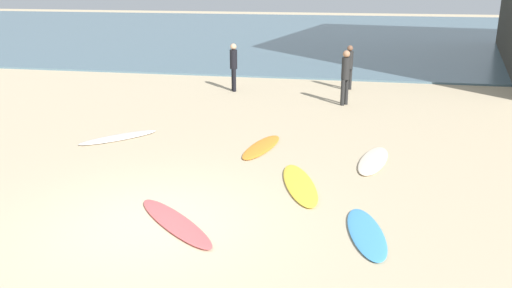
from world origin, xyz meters
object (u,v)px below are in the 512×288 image
at_px(surfboard_0, 300,184).
at_px(surfboard_5, 175,222).
at_px(surfboard_2, 119,137).
at_px(beachgoer_mid, 349,65).
at_px(surfboard_1, 373,160).
at_px(surfboard_3, 366,233).
at_px(beachgoer_far, 345,74).
at_px(surfboard_4, 262,147).
at_px(beachgoer_near, 234,65).

height_order(surfboard_0, surfboard_5, surfboard_0).
relative_size(surfboard_2, beachgoer_mid, 1.29).
bearing_deg(surfboard_1, surfboard_3, -81.79).
distance_m(surfboard_5, beachgoer_far, 10.22).
bearing_deg(beachgoer_far, surfboard_5, 19.90).
bearing_deg(surfboard_0, surfboard_2, -41.47).
relative_size(surfboard_1, surfboard_4, 1.00).
relative_size(surfboard_3, beachgoer_far, 1.04).
bearing_deg(beachgoer_mid, surfboard_5, 26.28).
relative_size(surfboard_0, surfboard_2, 1.09).
bearing_deg(beachgoer_far, surfboard_0, 29.96).
relative_size(surfboard_0, surfboard_5, 1.00).
xyz_separation_m(surfboard_0, surfboard_5, (-1.97, -2.21, -0.00)).
xyz_separation_m(surfboard_3, surfboard_4, (-2.62, 4.33, 0.00)).
bearing_deg(beachgoer_near, surfboard_3, -0.18).
distance_m(surfboard_0, beachgoer_near, 9.88).
bearing_deg(beachgoer_near, surfboard_0, -2.75).
distance_m(surfboard_5, beachgoer_mid, 12.76).
bearing_deg(surfboard_0, surfboard_1, -146.68).
relative_size(surfboard_5, beachgoer_mid, 1.41).
xyz_separation_m(beachgoer_mid, beachgoer_far, (-0.06, -2.62, 0.09)).
relative_size(surfboard_0, beachgoer_near, 1.33).
height_order(surfboard_3, beachgoer_near, beachgoer_near).
distance_m(surfboard_2, beachgoer_far, 7.91).
bearing_deg(surfboard_5, surfboard_1, -177.97).
bearing_deg(surfboard_1, beachgoer_far, 109.76).
bearing_deg(surfboard_1, beachgoer_near, 136.13).
xyz_separation_m(surfboard_0, surfboard_3, (1.36, -1.97, -0.00)).
distance_m(surfboard_1, surfboard_5, 5.36).
relative_size(surfboard_2, beachgoer_far, 1.19).
height_order(surfboard_2, beachgoer_mid, beachgoer_mid).
bearing_deg(beachgoer_near, surfboard_4, -5.15).
bearing_deg(beachgoer_near, beachgoer_far, 45.99).
bearing_deg(surfboard_4, surfboard_1, 179.98).
relative_size(surfboard_2, surfboard_3, 1.14).
xyz_separation_m(surfboard_0, surfboard_4, (-1.26, 2.36, -0.00)).
bearing_deg(surfboard_0, surfboard_4, -78.54).
xyz_separation_m(beachgoer_near, beachgoer_mid, (4.32, 1.09, -0.06)).
height_order(surfboard_0, surfboard_1, surfboard_1).
xyz_separation_m(surfboard_1, surfboard_4, (-2.80, 0.52, -0.00)).
relative_size(surfboard_2, surfboard_5, 0.92).
bearing_deg(beachgoer_near, surfboard_2, -37.80).
bearing_deg(surfboard_1, surfboard_5, -120.09).
xyz_separation_m(surfboard_1, beachgoer_mid, (-0.84, 8.40, 0.92)).
distance_m(beachgoer_near, beachgoer_mid, 4.46).
bearing_deg(surfboard_3, beachgoer_near, 103.62).
xyz_separation_m(surfboard_1, surfboard_2, (-6.77, 0.59, -0.00)).
distance_m(surfboard_2, beachgoer_near, 6.98).
bearing_deg(surfboard_5, surfboard_0, -178.71).
distance_m(surfboard_4, surfboard_5, 4.62).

